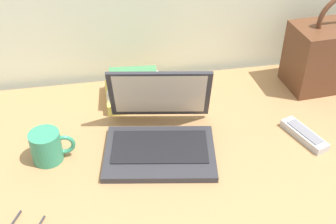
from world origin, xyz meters
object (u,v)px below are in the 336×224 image
laptop (160,132)px  handbag (334,54)px  coffee_mug (47,148)px  book_stack (134,89)px  remote_control_near (304,135)px

laptop → handbag: size_ratio=1.06×
coffee_mug → handbag: (0.95, 0.24, 0.07)m
handbag → book_stack: bearing=178.8°
handbag → book_stack: handbag is taller
coffee_mug → handbag: 0.98m
laptop → handbag: (0.63, 0.22, 0.07)m
book_stack → laptop: bearing=-78.4°
laptop → book_stack: (-0.05, 0.24, -0.00)m
remote_control_near → handbag: 0.36m
handbag → coffee_mug: bearing=-166.0°
coffee_mug → remote_control_near: size_ratio=0.74×
laptop → book_stack: bearing=101.6°
laptop → remote_control_near: size_ratio=2.10×
coffee_mug → laptop: bearing=2.5°
remote_control_near → handbag: handbag is taller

